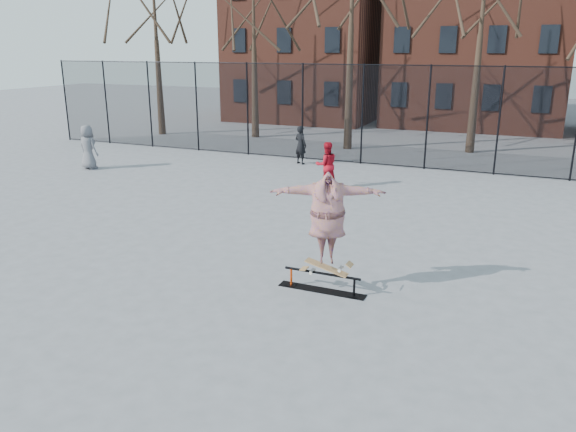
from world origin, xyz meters
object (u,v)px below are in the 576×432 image
at_px(skateboard, 326,270).
at_px(bystander_black, 301,145).
at_px(skate_rail, 322,283).
at_px(bystander_grey, 88,147).
at_px(bystander_red, 326,165).
at_px(skater, 327,224).

height_order(skateboard, bystander_black, bystander_black).
relative_size(skate_rail, bystander_grey, 1.03).
xyz_separation_m(skateboard, bystander_red, (-2.89, 8.08, 0.33)).
relative_size(skateboard, bystander_grey, 0.55).
height_order(skate_rail, bystander_grey, bystander_grey).
distance_m(skater, bystander_black, 12.63).
xyz_separation_m(skate_rail, skateboard, (0.09, 0.00, 0.29)).
bearing_deg(skateboard, skater, 90.00).
xyz_separation_m(skate_rail, bystander_black, (-5.13, 11.49, 0.63)).
xyz_separation_m(bystander_black, bystander_red, (2.33, -3.40, 0.00)).
bearing_deg(bystander_grey, skate_rail, 159.00).
relative_size(bystander_black, bystander_red, 1.00).
distance_m(skate_rail, skater, 1.25).
distance_m(skateboard, bystander_black, 12.62).
bearing_deg(skate_rail, bystander_red, 109.10).
bearing_deg(skateboard, skate_rail, 180.00).
height_order(skateboard, bystander_grey, bystander_grey).
bearing_deg(bystander_black, bystander_grey, 51.89).
bearing_deg(skate_rail, bystander_black, 114.08).
bearing_deg(skateboard, bystander_grey, 149.86).
height_order(skater, bystander_black, skater).
bearing_deg(skateboard, bystander_black, 114.44).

